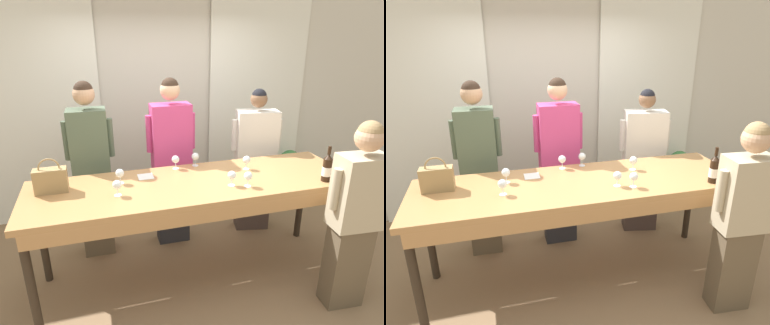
% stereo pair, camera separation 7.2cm
% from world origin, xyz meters
% --- Properties ---
extents(ground_plane, '(18.00, 18.00, 0.00)m').
position_xyz_m(ground_plane, '(0.00, 0.00, 0.00)').
color(ground_plane, '#846647').
extents(wall_back, '(12.00, 0.06, 2.80)m').
position_xyz_m(wall_back, '(0.00, 1.70, 1.40)').
color(wall_back, beige).
rests_on(wall_back, ground_plane).
extents(curtain_panel_left, '(1.39, 0.03, 2.69)m').
position_xyz_m(curtain_panel_left, '(-1.40, 1.64, 1.34)').
color(curtain_panel_left, white).
rests_on(curtain_panel_left, ground_plane).
extents(curtain_panel_right, '(1.39, 0.03, 2.69)m').
position_xyz_m(curtain_panel_right, '(1.40, 1.64, 1.34)').
color(curtain_panel_right, white).
rests_on(curtain_panel_right, ground_plane).
extents(tasting_bar, '(2.91, 0.86, 1.03)m').
position_xyz_m(tasting_bar, '(0.00, -0.03, 0.94)').
color(tasting_bar, '#B27F4C').
rests_on(tasting_bar, ground_plane).
extents(wine_bottle, '(0.08, 0.08, 0.32)m').
position_xyz_m(wine_bottle, '(1.12, -0.31, 1.15)').
color(wine_bottle, black).
rests_on(wine_bottle, tasting_bar).
extents(handbag, '(0.26, 0.11, 0.30)m').
position_xyz_m(handbag, '(-1.20, 0.13, 1.14)').
color(handbag, '#997A4C').
rests_on(handbag, tasting_bar).
extents(wine_glass_front_left, '(0.07, 0.07, 0.13)m').
position_xyz_m(wine_glass_front_left, '(-0.68, -0.09, 1.12)').
color(wine_glass_front_left, white).
rests_on(wine_glass_front_left, tasting_bar).
extents(wine_glass_front_mid, '(0.07, 0.07, 0.13)m').
position_xyz_m(wine_glass_front_mid, '(0.41, -0.23, 1.12)').
color(wine_glass_front_mid, white).
rests_on(wine_glass_front_mid, tasting_bar).
extents(wine_glass_front_right, '(0.07, 0.07, 0.13)m').
position_xyz_m(wine_glass_front_right, '(-0.64, 0.15, 1.12)').
color(wine_glass_front_right, white).
rests_on(wine_glass_front_right, tasting_bar).
extents(wine_glass_center_left, '(0.07, 0.07, 0.13)m').
position_xyz_m(wine_glass_center_left, '(0.12, 0.37, 1.12)').
color(wine_glass_center_left, white).
rests_on(wine_glass_center_left, tasting_bar).
extents(wine_glass_center_mid, '(0.07, 0.07, 0.13)m').
position_xyz_m(wine_glass_center_mid, '(-1.29, 0.34, 1.12)').
color(wine_glass_center_mid, white).
rests_on(wine_glass_center_mid, tasting_bar).
extents(wine_glass_center_right, '(0.07, 0.07, 0.13)m').
position_xyz_m(wine_glass_center_right, '(0.28, -0.17, 1.12)').
color(wine_glass_center_right, white).
rests_on(wine_glass_center_right, tasting_bar).
extents(wine_glass_back_left, '(0.07, 0.07, 0.13)m').
position_xyz_m(wine_glass_back_left, '(0.56, 0.14, 1.12)').
color(wine_glass_back_left, white).
rests_on(wine_glass_back_left, tasting_bar).
extents(wine_glass_back_mid, '(0.07, 0.07, 0.13)m').
position_xyz_m(wine_glass_back_mid, '(-0.09, 0.35, 1.12)').
color(wine_glass_back_mid, white).
rests_on(wine_glass_back_mid, tasting_bar).
extents(napkin, '(0.14, 0.14, 0.00)m').
position_xyz_m(napkin, '(-0.40, 0.23, 1.03)').
color(napkin, white).
rests_on(napkin, tasting_bar).
extents(guest_olive_jacket, '(0.48, 0.26, 1.86)m').
position_xyz_m(guest_olive_jacket, '(-0.88, 0.71, 0.96)').
color(guest_olive_jacket, brown).
rests_on(guest_olive_jacket, ground_plane).
extents(guest_pink_top, '(0.52, 0.23, 1.86)m').
position_xyz_m(guest_pink_top, '(-0.05, 0.71, 0.96)').
color(guest_pink_top, '#28282D').
rests_on(guest_pink_top, ground_plane).
extents(guest_cream_sweater, '(0.57, 0.33, 1.70)m').
position_xyz_m(guest_cream_sweater, '(0.95, 0.71, 0.86)').
color(guest_cream_sweater, '#473833').
rests_on(guest_cream_sweater, ground_plane).
extents(host_pouring, '(0.50, 0.27, 1.67)m').
position_xyz_m(host_pouring, '(1.15, -0.69, 0.87)').
color(host_pouring, brown).
rests_on(host_pouring, ground_plane).
extents(potted_plant, '(0.37, 0.37, 0.72)m').
position_xyz_m(potted_plant, '(1.82, 1.31, 0.42)').
color(potted_plant, '#4C4C51').
rests_on(potted_plant, ground_plane).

